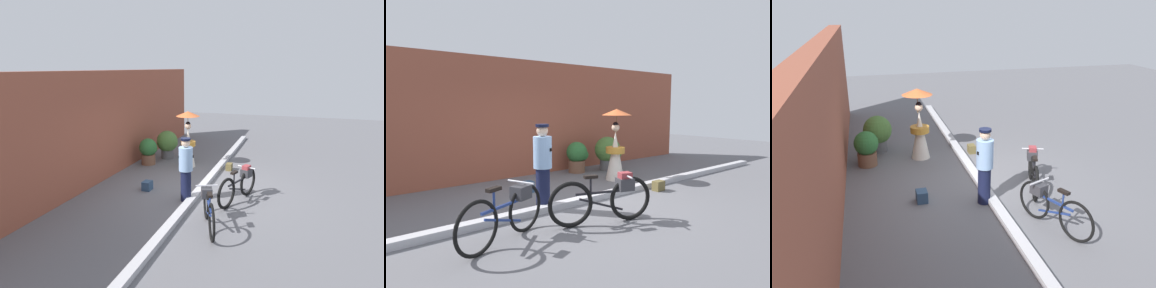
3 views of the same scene
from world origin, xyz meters
TOP-DOWN VIEW (x-y plane):
  - ground_plane at (0.00, 0.00)m, footprint 30.00×30.00m
  - building_wall at (0.00, 3.14)m, footprint 14.00×0.40m
  - sidewalk_curb at (0.00, 0.00)m, footprint 14.00×0.20m
  - bicycle_near_officer at (-1.92, -0.74)m, footprint 1.60×0.72m
  - bicycle_far_side at (-0.33, -1.09)m, footprint 1.72×0.70m
  - person_officer at (-0.74, 0.16)m, footprint 0.34×0.36m
  - person_with_parasol at (2.05, 1.05)m, footprint 0.77×0.77m
  - potted_plant_by_door at (1.87, 2.41)m, footprint 0.62×0.60m
  - potted_plant_small at (2.79, 2.08)m, footprint 0.79×0.77m
  - backpack_on_pavement at (2.03, -0.35)m, footprint 0.26×0.18m
  - backpack_spare at (-0.39, 1.38)m, footprint 0.27×0.22m

SIDE VIEW (x-z plane):
  - ground_plane at x=0.00m, z-range 0.00..0.00m
  - sidewalk_curb at x=0.00m, z-range 0.00..0.12m
  - backpack_on_pavement at x=2.03m, z-range 0.01..0.23m
  - backpack_spare at x=-0.39m, z-range 0.01..0.25m
  - bicycle_near_officer at x=-1.92m, z-range 0.01..0.84m
  - bicycle_far_side at x=-0.33m, z-range 0.02..0.84m
  - potted_plant_by_door at x=1.87m, z-range 0.04..0.93m
  - potted_plant_small at x=2.79m, z-range 0.06..1.07m
  - person_officer at x=-0.74m, z-range 0.05..1.64m
  - person_with_parasol at x=2.05m, z-range -0.01..1.83m
  - building_wall at x=0.00m, z-range 0.00..3.15m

